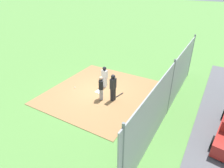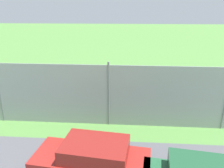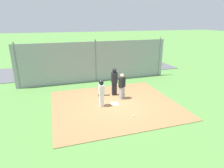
{
  "view_description": "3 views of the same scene",
  "coord_description": "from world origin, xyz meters",
  "px_view_note": "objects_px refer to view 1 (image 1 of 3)",
  "views": [
    {
      "loc": [
        -9.58,
        -6.61,
        6.94
      ],
      "look_at": [
        0.17,
        -0.95,
        0.81
      ],
      "focal_mm": 31.29,
      "sensor_mm": 36.0,
      "label": 1
    },
    {
      "loc": [
        0.89,
        -14.74,
        5.79
      ],
      "look_at": [
        -0.11,
        -0.82,
        0.85
      ],
      "focal_mm": 34.74,
      "sensor_mm": 36.0,
      "label": 2
    },
    {
      "loc": [
        3.28,
        9.79,
        4.79
      ],
      "look_at": [
        -0.24,
        -1.24,
        0.85
      ],
      "focal_mm": 30.49,
      "sensor_mm": 36.0,
      "label": 3
    }
  ],
  "objects_px": {
    "umpire": "(113,87)",
    "runner": "(105,76)",
    "baseball": "(75,87)",
    "baseball_bat": "(119,95)",
    "catcher": "(101,88)",
    "home_plate": "(99,91)"
  },
  "relations": [
    {
      "from": "home_plate",
      "to": "baseball_bat",
      "type": "xyz_separation_m",
      "value": [
        0.26,
        -1.45,
        0.02
      ]
    },
    {
      "from": "runner",
      "to": "baseball",
      "type": "distance_m",
      "value": 2.31
    },
    {
      "from": "home_plate",
      "to": "catcher",
      "type": "distance_m",
      "value": 1.27
    },
    {
      "from": "umpire",
      "to": "baseball",
      "type": "xyz_separation_m",
      "value": [
        0.0,
        3.16,
        -0.93
      ]
    },
    {
      "from": "runner",
      "to": "baseball",
      "type": "bearing_deg",
      "value": -56.77
    },
    {
      "from": "catcher",
      "to": "runner",
      "type": "bearing_deg",
      "value": -94.54
    },
    {
      "from": "catcher",
      "to": "baseball",
      "type": "bearing_deg",
      "value": -35.07
    },
    {
      "from": "baseball_bat",
      "to": "catcher",
      "type": "bearing_deg",
      "value": 152.15
    },
    {
      "from": "catcher",
      "to": "baseball_bat",
      "type": "distance_m",
      "value": 1.49
    },
    {
      "from": "catcher",
      "to": "umpire",
      "type": "xyz_separation_m",
      "value": [
        0.26,
        -0.72,
        0.12
      ]
    },
    {
      "from": "baseball_bat",
      "to": "baseball",
      "type": "relative_size",
      "value": 10.67
    },
    {
      "from": "umpire",
      "to": "baseball",
      "type": "height_order",
      "value": "umpire"
    },
    {
      "from": "umpire",
      "to": "baseball_bat",
      "type": "relative_size",
      "value": 2.31
    },
    {
      "from": "umpire",
      "to": "baseball",
      "type": "distance_m",
      "value": 3.3
    },
    {
      "from": "catcher",
      "to": "baseball",
      "type": "xyz_separation_m",
      "value": [
        0.26,
        2.44,
        -0.81
      ]
    },
    {
      "from": "home_plate",
      "to": "catcher",
      "type": "xyz_separation_m",
      "value": [
        -0.7,
        -0.65,
        0.83
      ]
    },
    {
      "from": "baseball_bat",
      "to": "baseball",
      "type": "xyz_separation_m",
      "value": [
        -0.7,
        3.24,
        0.01
      ]
    },
    {
      "from": "umpire",
      "to": "runner",
      "type": "distance_m",
      "value": 1.87
    },
    {
      "from": "baseball",
      "to": "baseball_bat",
      "type": "bearing_deg",
      "value": -77.9
    },
    {
      "from": "catcher",
      "to": "baseball",
      "type": "height_order",
      "value": "catcher"
    },
    {
      "from": "catcher",
      "to": "runner",
      "type": "xyz_separation_m",
      "value": [
        1.5,
        0.68,
        0.04
      ]
    },
    {
      "from": "umpire",
      "to": "runner",
      "type": "bearing_deg",
      "value": -37.42
    }
  ]
}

